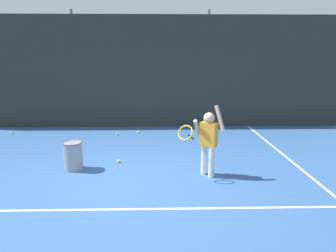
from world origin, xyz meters
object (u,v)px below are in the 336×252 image
at_px(tennis_ball_1, 118,134).
at_px(tennis_ball_5, 138,132).
at_px(tennis_ball_2, 12,133).
at_px(tennis_player, 208,138).
at_px(ball_hopper, 73,155).
at_px(tennis_ball_4, 118,161).

height_order(tennis_ball_1, tennis_ball_5, same).
height_order(tennis_ball_1, tennis_ball_2, same).
relative_size(tennis_player, tennis_ball_2, 20.46).
xyz_separation_m(tennis_player, tennis_ball_5, (-1.51, 3.22, -0.69)).
bearing_deg(tennis_ball_5, tennis_ball_2, 179.98).
relative_size(ball_hopper, tennis_ball_1, 8.52).
bearing_deg(tennis_player, tennis_ball_1, 156.55).
bearing_deg(tennis_player, ball_hopper, -156.41).
distance_m(ball_hopper, tennis_ball_1, 2.70).
bearing_deg(tennis_ball_5, tennis_ball_4, -95.52).
height_order(tennis_player, tennis_ball_5, tennis_player).
bearing_deg(tennis_ball_2, ball_hopper, -47.89).
height_order(tennis_ball_2, tennis_ball_4, same).
relative_size(tennis_ball_1, tennis_ball_2, 1.00).
bearing_deg(tennis_ball_4, tennis_ball_1, 98.32).
bearing_deg(tennis_ball_5, ball_hopper, -110.59).
bearing_deg(ball_hopper, tennis_ball_2, 132.11).
relative_size(tennis_ball_4, tennis_ball_5, 1.00).
bearing_deg(tennis_player, tennis_ball_4, -171.08).
bearing_deg(tennis_ball_5, tennis_player, -64.81).
height_order(ball_hopper, tennis_ball_1, ball_hopper).
relative_size(tennis_player, tennis_ball_5, 20.46).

